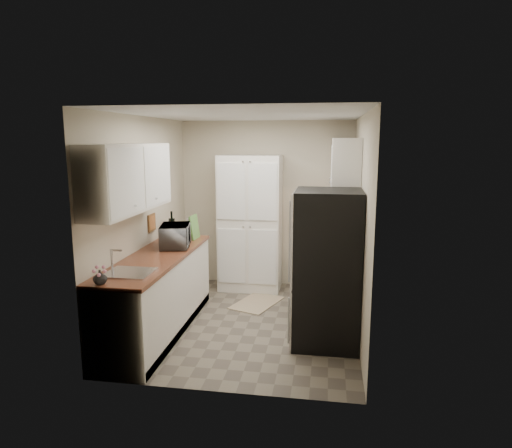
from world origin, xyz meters
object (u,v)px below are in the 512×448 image
object	(u,v)px
wine_bottle	(172,226)
toaster_oven	(334,223)
pantry_cabinet	(250,223)
refrigerator	(327,268)
microwave	(175,236)
electric_range	(329,279)

from	to	relation	value
wine_bottle	toaster_oven	bearing A→B (deg)	18.64
pantry_cabinet	wine_bottle	distance (m)	1.22
pantry_cabinet	toaster_oven	distance (m)	1.22
wine_bottle	refrigerator	bearing A→B (deg)	-24.56
refrigerator	microwave	xyz separation A→B (m)	(-1.85, 0.42, 0.21)
microwave	toaster_oven	distance (m)	2.30
electric_range	refrigerator	size ratio (longest dim) A/B	0.66
pantry_cabinet	wine_bottle	world-z (taller)	pantry_cabinet
electric_range	microwave	bearing A→B (deg)	-168.54
toaster_oven	electric_range	bearing A→B (deg)	-93.27
wine_bottle	toaster_oven	xyz separation A→B (m)	(2.16, 0.73, -0.04)
pantry_cabinet	refrigerator	world-z (taller)	pantry_cabinet
pantry_cabinet	toaster_oven	size ratio (longest dim) A/B	4.66
wine_bottle	pantry_cabinet	bearing A→B (deg)	39.48
pantry_cabinet	refrigerator	size ratio (longest dim) A/B	1.18
refrigerator	wine_bottle	size ratio (longest dim) A/B	5.24
pantry_cabinet	refrigerator	xyz separation A→B (m)	(1.14, -1.73, -0.15)
refrigerator	microwave	distance (m)	1.91
refrigerator	wine_bottle	distance (m)	2.30
electric_range	toaster_oven	distance (m)	1.05
electric_range	wine_bottle	xyz separation A→B (m)	(-2.11, 0.15, 0.60)
electric_range	toaster_oven	world-z (taller)	toaster_oven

